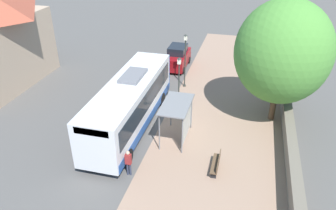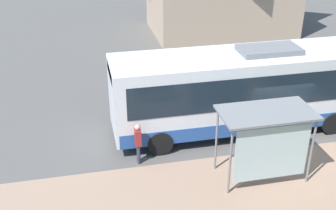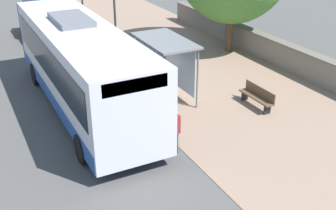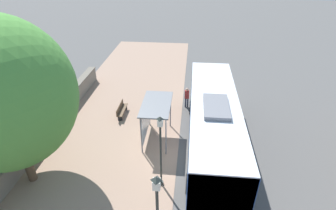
{
  "view_description": "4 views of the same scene",
  "coord_description": "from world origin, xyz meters",
  "px_view_note": "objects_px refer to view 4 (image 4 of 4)",
  "views": [
    {
      "loc": [
        -5.42,
        19.12,
        12.58
      ],
      "look_at": [
        -0.79,
        1.34,
        2.26
      ],
      "focal_mm": 35.0,
      "sensor_mm": 36.0,
      "label": 1
    },
    {
      "loc": [
        -12.88,
        7.58,
        9.23
      ],
      "look_at": [
        0.98,
        4.54,
        1.98
      ],
      "focal_mm": 45.0,
      "sensor_mm": 36.0,
      "label": 2
    },
    {
      "loc": [
        6.03,
        16.51,
        7.63
      ],
      "look_at": [
        -0.29,
        4.17,
        0.98
      ],
      "focal_mm": 45.0,
      "sensor_mm": 36.0,
      "label": 3
    },
    {
      "loc": [
        0.56,
        -11.76,
        10.55
      ],
      "look_at": [
        -0.72,
        1.56,
        2.63
      ],
      "focal_mm": 28.0,
      "sensor_mm": 36.0,
      "label": 4
    }
  ],
  "objects_px": {
    "bus": "(213,123)",
    "pedestrian": "(187,96)",
    "bus_shelter": "(154,110)",
    "street_lamp_near": "(161,147)",
    "shade_tree": "(3,95)",
    "bench": "(122,110)"
  },
  "relations": [
    {
      "from": "bus",
      "to": "pedestrian",
      "type": "distance_m",
      "value": 5.2
    },
    {
      "from": "bus_shelter",
      "to": "pedestrian",
      "type": "bearing_deg",
      "value": 65.28
    },
    {
      "from": "bus_shelter",
      "to": "street_lamp_near",
      "type": "height_order",
      "value": "street_lamp_near"
    },
    {
      "from": "street_lamp_near",
      "to": "shade_tree",
      "type": "xyz_separation_m",
      "value": [
        -6.85,
        -0.32,
        2.61
      ]
    },
    {
      "from": "pedestrian",
      "to": "bench",
      "type": "relative_size",
      "value": 0.89
    },
    {
      "from": "bus",
      "to": "pedestrian",
      "type": "bearing_deg",
      "value": 108.68
    },
    {
      "from": "bench",
      "to": "street_lamp_near",
      "type": "bearing_deg",
      "value": -59.83
    },
    {
      "from": "bus",
      "to": "shade_tree",
      "type": "xyz_separation_m",
      "value": [
        -9.52,
        -3.44,
        3.24
      ]
    },
    {
      "from": "bench",
      "to": "bus",
      "type": "bearing_deg",
      "value": -26.82
    },
    {
      "from": "bus_shelter",
      "to": "street_lamp_near",
      "type": "xyz_separation_m",
      "value": [
        0.88,
        -3.82,
        0.33
      ]
    },
    {
      "from": "shade_tree",
      "to": "pedestrian",
      "type": "bearing_deg",
      "value": 46.45
    },
    {
      "from": "pedestrian",
      "to": "bus_shelter",
      "type": "bearing_deg",
      "value": -114.72
    },
    {
      "from": "bus_shelter",
      "to": "street_lamp_near",
      "type": "distance_m",
      "value": 3.93
    },
    {
      "from": "bus_shelter",
      "to": "street_lamp_near",
      "type": "relative_size",
      "value": 0.76
    },
    {
      "from": "pedestrian",
      "to": "bus",
      "type": "bearing_deg",
      "value": -71.32
    },
    {
      "from": "bus",
      "to": "bus_shelter",
      "type": "height_order",
      "value": "bus"
    },
    {
      "from": "bench",
      "to": "bus_shelter",
      "type": "bearing_deg",
      "value": -41.9
    },
    {
      "from": "bus_shelter",
      "to": "bench",
      "type": "bearing_deg",
      "value": 138.1
    },
    {
      "from": "bus",
      "to": "street_lamp_near",
      "type": "distance_m",
      "value": 4.16
    },
    {
      "from": "bus",
      "to": "bench",
      "type": "distance_m",
      "value": 7.26
    },
    {
      "from": "bench",
      "to": "street_lamp_near",
      "type": "xyz_separation_m",
      "value": [
        3.69,
        -6.34,
        2.02
      ]
    },
    {
      "from": "bus",
      "to": "bus_shelter",
      "type": "xyz_separation_m",
      "value": [
        -3.55,
        0.69,
        0.3
      ]
    }
  ]
}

